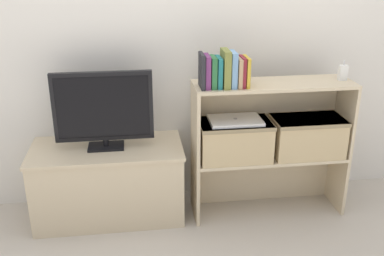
{
  "coord_description": "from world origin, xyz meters",
  "views": [
    {
      "loc": [
        -0.34,
        -2.39,
        1.63
      ],
      "look_at": [
        0.0,
        0.15,
        0.62
      ],
      "focal_mm": 42.0,
      "sensor_mm": 36.0,
      "label": 1
    }
  ],
  "objects_px": {
    "book_forest": "(213,72)",
    "book_plum": "(207,71)",
    "tv": "(103,109)",
    "book_maroon": "(242,72)",
    "tv_stand": "(109,182)",
    "storage_basket_left": "(235,139)",
    "book_olive": "(225,69)",
    "book_tan": "(238,72)",
    "storage_basket_right": "(307,135)",
    "book_mustard": "(246,72)",
    "book_skyblue": "(233,69)",
    "book_charcoal": "(202,71)",
    "laptop": "(235,120)",
    "book_teal": "(219,72)",
    "baby_monitor": "(343,73)"
  },
  "relations": [
    {
      "from": "book_forest",
      "to": "book_plum",
      "type": "bearing_deg",
      "value": 180.0
    },
    {
      "from": "tv",
      "to": "book_maroon",
      "type": "relative_size",
      "value": 3.41
    },
    {
      "from": "tv_stand",
      "to": "storage_basket_left",
      "type": "bearing_deg",
      "value": -6.41
    },
    {
      "from": "book_olive",
      "to": "book_maroon",
      "type": "bearing_deg",
      "value": 0.0
    },
    {
      "from": "book_olive",
      "to": "book_tan",
      "type": "height_order",
      "value": "book_olive"
    },
    {
      "from": "book_maroon",
      "to": "storage_basket_right",
      "type": "bearing_deg",
      "value": 3.97
    },
    {
      "from": "book_mustard",
      "to": "book_skyblue",
      "type": "bearing_deg",
      "value": 180.0
    },
    {
      "from": "book_charcoal",
      "to": "book_tan",
      "type": "height_order",
      "value": "book_charcoal"
    },
    {
      "from": "book_forest",
      "to": "book_charcoal",
      "type": "bearing_deg",
      "value": -180.0
    },
    {
      "from": "tv_stand",
      "to": "book_maroon",
      "type": "height_order",
      "value": "book_maroon"
    },
    {
      "from": "book_skyblue",
      "to": "laptop",
      "type": "height_order",
      "value": "book_skyblue"
    },
    {
      "from": "book_charcoal",
      "to": "storage_basket_left",
      "type": "distance_m",
      "value": 0.5
    },
    {
      "from": "laptop",
      "to": "storage_basket_right",
      "type": "bearing_deg",
      "value": 0.0
    },
    {
      "from": "book_tan",
      "to": "storage_basket_right",
      "type": "bearing_deg",
      "value": 3.77
    },
    {
      "from": "book_forest",
      "to": "book_skyblue",
      "type": "distance_m",
      "value": 0.12
    },
    {
      "from": "book_skyblue",
      "to": "book_charcoal",
      "type": "bearing_deg",
      "value": -180.0
    },
    {
      "from": "laptop",
      "to": "book_maroon",
      "type": "bearing_deg",
      "value": -54.7
    },
    {
      "from": "tv",
      "to": "book_olive",
      "type": "xyz_separation_m",
      "value": [
        0.72,
        -0.12,
        0.25
      ]
    },
    {
      "from": "book_forest",
      "to": "book_mustard",
      "type": "relative_size",
      "value": 1.04
    },
    {
      "from": "book_tan",
      "to": "book_maroon",
      "type": "distance_m",
      "value": 0.02
    },
    {
      "from": "book_plum",
      "to": "book_mustard",
      "type": "bearing_deg",
      "value": -0.0
    },
    {
      "from": "tv_stand",
      "to": "storage_basket_left",
      "type": "height_order",
      "value": "storage_basket_left"
    },
    {
      "from": "book_olive",
      "to": "book_charcoal",
      "type": "bearing_deg",
      "value": -180.0
    },
    {
      "from": "book_plum",
      "to": "book_teal",
      "type": "bearing_deg",
      "value": -0.0
    },
    {
      "from": "book_forest",
      "to": "tv_stand",
      "type": "bearing_deg",
      "value": 169.41
    },
    {
      "from": "book_olive",
      "to": "book_forest",
      "type": "bearing_deg",
      "value": 180.0
    },
    {
      "from": "book_plum",
      "to": "storage_basket_right",
      "type": "distance_m",
      "value": 0.79
    },
    {
      "from": "book_charcoal",
      "to": "book_teal",
      "type": "bearing_deg",
      "value": 0.0
    },
    {
      "from": "book_olive",
      "to": "book_tan",
      "type": "relative_size",
      "value": 1.28
    },
    {
      "from": "book_olive",
      "to": "storage_basket_right",
      "type": "height_order",
      "value": "book_olive"
    },
    {
      "from": "book_plum",
      "to": "storage_basket_left",
      "type": "bearing_deg",
      "value": 9.5
    },
    {
      "from": "baby_monitor",
      "to": "storage_basket_right",
      "type": "xyz_separation_m",
      "value": [
        -0.2,
        -0.01,
        -0.4
      ]
    },
    {
      "from": "book_teal",
      "to": "book_skyblue",
      "type": "bearing_deg",
      "value": 0.0
    },
    {
      "from": "book_tan",
      "to": "baby_monitor",
      "type": "xyz_separation_m",
      "value": [
        0.67,
        0.05,
        -0.04
      ]
    },
    {
      "from": "baby_monitor",
      "to": "book_maroon",
      "type": "bearing_deg",
      "value": -175.9
    },
    {
      "from": "book_teal",
      "to": "baby_monitor",
      "type": "height_order",
      "value": "book_teal"
    },
    {
      "from": "laptop",
      "to": "baby_monitor",
      "type": "bearing_deg",
      "value": 1.29
    },
    {
      "from": "book_skyblue",
      "to": "book_maroon",
      "type": "relative_size",
      "value": 1.18
    },
    {
      "from": "book_charcoal",
      "to": "book_olive",
      "type": "distance_m",
      "value": 0.14
    },
    {
      "from": "laptop",
      "to": "book_charcoal",
      "type": "bearing_deg",
      "value": -171.75
    },
    {
      "from": "book_forest",
      "to": "book_teal",
      "type": "xyz_separation_m",
      "value": [
        0.03,
        0.0,
        -0.0
      ]
    },
    {
      "from": "tv_stand",
      "to": "book_plum",
      "type": "height_order",
      "value": "book_plum"
    },
    {
      "from": "book_tan",
      "to": "storage_basket_right",
      "type": "xyz_separation_m",
      "value": [
        0.47,
        0.03,
        -0.43
      ]
    },
    {
      "from": "tv_stand",
      "to": "book_mustard",
      "type": "bearing_deg",
      "value": -8.15
    },
    {
      "from": "tv",
      "to": "laptop",
      "type": "relative_size",
      "value": 1.86
    },
    {
      "from": "tv_stand",
      "to": "tv",
      "type": "distance_m",
      "value": 0.5
    },
    {
      "from": "tv",
      "to": "book_forest",
      "type": "bearing_deg",
      "value": -10.45
    },
    {
      "from": "book_charcoal",
      "to": "book_teal",
      "type": "relative_size",
      "value": 1.13
    },
    {
      "from": "baby_monitor",
      "to": "book_olive",
      "type": "bearing_deg",
      "value": -176.45
    },
    {
      "from": "tv_stand",
      "to": "book_olive",
      "type": "relative_size",
      "value": 4.33
    }
  ]
}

